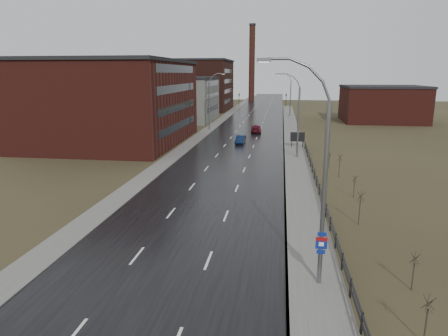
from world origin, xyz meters
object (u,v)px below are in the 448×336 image
(billboard, at_px, (297,137))
(car_far, at_px, (256,129))
(car_near, at_px, (240,140))
(streetlight_main, at_px, (318,178))

(billboard, relative_size, car_far, 0.52)
(car_near, distance_m, car_far, 12.91)
(car_near, bearing_deg, billboard, -14.45)
(billboard, distance_m, car_far, 17.05)
(streetlight_main, bearing_deg, car_near, 100.83)
(streetlight_main, relative_size, car_near, 3.02)
(billboard, height_order, car_near, billboard)
(car_near, xyz_separation_m, car_far, (1.75, 12.79, 0.16))
(car_far, bearing_deg, billboard, 111.64)
(streetlight_main, xyz_separation_m, car_near, (-8.46, 44.23, -5.40))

